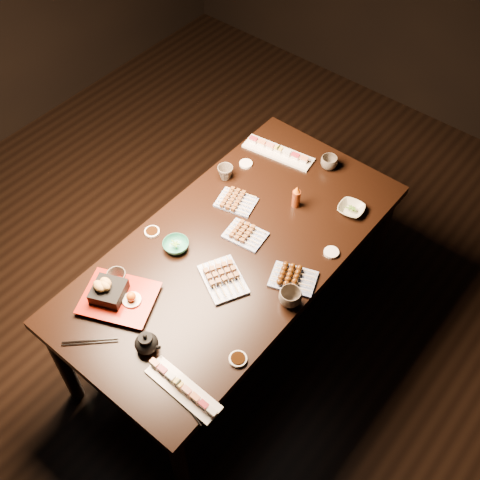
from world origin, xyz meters
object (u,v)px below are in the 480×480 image
Objects in this scene: teacup_mid_right at (290,297)px; edamame_bowl_green at (176,245)px; dining_table at (234,293)px; teapot at (146,342)px; edamame_bowl_cream at (351,209)px; condiment_bottle at (296,196)px; sushi_platter_far at (278,150)px; yakitori_plate_right at (223,277)px; teacup_near_left at (117,279)px; yakitori_plate_center at (245,233)px; tempura_tray at (117,293)px; yakitori_plate_left at (236,200)px; teacup_far_left at (225,173)px; teacup_far_right at (329,163)px; sushi_platter_near at (183,388)px.

edamame_bowl_green is at bearing -171.08° from teacup_mid_right.
teapot is (0.06, -0.64, 0.43)m from dining_table.
condiment_bottle is at bearing -149.12° from edamame_bowl_cream.
sushi_platter_far reaches higher than edamame_bowl_cream.
yakitori_plate_right is 0.48m from teacup_near_left.
dining_table is 0.70m from teacup_near_left.
teapot is (0.07, -0.74, 0.03)m from yakitori_plate_center.
edamame_bowl_cream is 0.40× the size of tempura_tray.
condiment_bottle is (0.28, 0.59, 0.05)m from edamame_bowl_green.
sushi_platter_far is at bearing 83.06° from yakitori_plate_left.
teacup_mid_right is 1.24× the size of teacup_far_left.
edamame_bowl_cream is (0.31, 0.46, -0.01)m from yakitori_plate_center.
tempura_tray is at bearing -114.61° from edamame_bowl_cream.
edamame_bowl_green is at bearing -105.40° from teacup_far_right.
yakitori_plate_left is 1.54× the size of edamame_bowl_green.
yakitori_plate_right is 0.47m from teapot.
sushi_platter_far is at bearing 168.91° from edamame_bowl_cream.
teacup_far_right is (0.25, 0.92, 0.02)m from edamame_bowl_green.
edamame_bowl_green is 0.61m from teacup_mid_right.
teacup_far_right is at bearing 102.03° from sushi_platter_near.
teacup_far_right is at bearing 52.78° from yakitori_plate_left.
teacup_near_left is (-0.10, -0.73, 0.02)m from yakitori_plate_left.
yakitori_plate_right is at bearing -162.35° from teacup_mid_right.
edamame_bowl_green is 0.96m from teacup_far_right.
dining_table is at bearing 142.77° from yakitori_plate_right.
edamame_bowl_cream is 0.33m from teacup_far_right.
teacup_near_left is 1.29m from teacup_far_right.
yakitori_plate_center is 1.46× the size of condiment_bottle.
yakitori_plate_center is at bearing -93.84° from teacup_far_right.
teacup_far_left is (-0.16, 0.11, 0.01)m from yakitori_plate_left.
teacup_far_right reaches higher than dining_table.
sushi_platter_near is 0.62m from teacup_mid_right.
teacup_near_left reaches higher than yakitori_plate_right.
edamame_bowl_cream is 1.23m from tempura_tray.
teacup_mid_right reaches higher than teacup_far_left.
yakitori_plate_left is 0.65m from teacup_mid_right.
sushi_platter_near is 1.50× the size of yakitori_plate_right.
yakitori_plate_right is 2.63× the size of teacup_near_left.
teacup_far_right is at bearing 144.29° from edamame_bowl_cream.
sushi_platter_far reaches higher than dining_table.
condiment_bottle is (-0.25, 1.11, 0.04)m from sushi_platter_near.
teacup_mid_right is (0.57, -0.31, 0.02)m from yakitori_plate_left.
edamame_bowl_green is 1.41× the size of teacup_near_left.
teacup_far_right reaches higher than yakitori_plate_left.
teapot is at bearing -90.14° from condiment_bottle.
yakitori_plate_left is 0.91m from teapot.
tempura_tray is at bearing -88.54° from edamame_bowl_green.
teacup_near_left is 0.84m from teacup_far_left.
teacup_far_left reaches higher than teacup_far_right.
yakitori_plate_center is 1.50× the size of edamame_bowl_cream.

